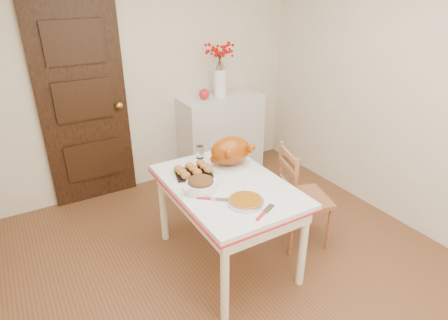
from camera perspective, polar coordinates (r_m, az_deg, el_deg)
floor at (r=3.16m, az=3.99°, el=-17.74°), size 3.50×4.00×0.00m
wall_back at (r=4.20m, az=-11.41°, el=12.40°), size 3.50×0.00×2.50m
wall_right at (r=3.74m, az=27.61°, el=8.44°), size 0.00×4.00×2.50m
door_back at (r=4.06m, az=-20.35°, el=7.64°), size 0.85×0.06×2.06m
sideboard at (r=4.55m, az=-0.43°, el=3.73°), size 0.96×0.43×0.96m
kitchen_table at (r=3.13m, az=0.47°, el=-9.45°), size 0.85×1.23×0.74m
chair_oak at (r=3.38m, az=12.01°, el=-5.39°), size 0.51×0.51×0.92m
berry_vase at (r=4.31m, az=-0.62°, el=13.60°), size 0.33×0.33×0.63m
apple at (r=4.28m, az=-3.01°, el=9.91°), size 0.12×0.12×0.12m
turkey_platter at (r=3.16m, az=0.98°, el=1.21°), size 0.43×0.36×0.26m
pumpkin_pie at (r=2.67m, az=3.31°, el=-6.11°), size 0.28×0.28×0.05m
stuffing_dish at (r=2.81m, az=-3.53°, el=-3.69°), size 0.31×0.26×0.11m
rolls_tray at (r=3.06m, az=-4.64°, el=-1.53°), size 0.34×0.29×0.08m
pie_server at (r=2.60m, az=6.21°, el=-7.79°), size 0.23×0.16×0.01m
carving_knife at (r=2.72m, az=-1.18°, el=-5.91°), size 0.26×0.23×0.01m
drinking_glass at (r=3.33m, az=-3.65°, el=1.19°), size 0.08×0.08×0.12m
shaker_pair at (r=3.42m, az=-0.16°, el=1.57°), size 0.09×0.05×0.08m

